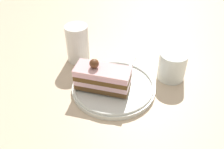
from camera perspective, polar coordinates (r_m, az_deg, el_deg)
ground_plane at (r=0.64m, az=0.57°, el=-2.84°), size 2.40×2.40×0.00m
dessert_plate at (r=0.63m, az=0.00°, el=-2.73°), size 0.20×0.20×0.02m
cake_slice at (r=0.60m, az=-2.11°, el=-0.70°), size 0.06×0.13×0.08m
fork at (r=0.66m, az=3.82°, el=1.18°), size 0.11×0.01×0.00m
drink_glass_near at (r=0.66m, az=13.08°, el=1.56°), size 0.07×0.07×0.07m
drink_glass_far at (r=0.71m, az=-7.56°, el=6.36°), size 0.06×0.06×0.10m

